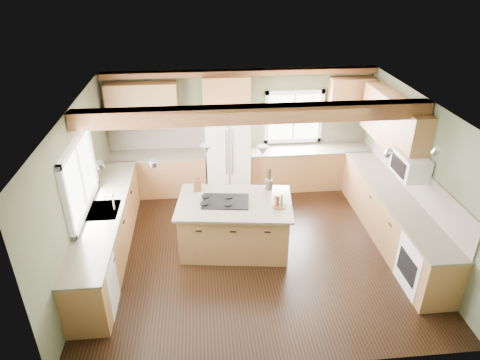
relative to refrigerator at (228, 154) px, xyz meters
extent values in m
plane|color=black|center=(0.30, -2.12, -0.90)|extent=(5.60, 5.60, 0.00)
plane|color=silver|center=(0.30, -2.12, 1.70)|extent=(5.60, 5.60, 0.00)
plane|color=#50573D|center=(0.30, 0.38, 0.40)|extent=(5.60, 0.00, 5.60)
plane|color=#50573D|center=(-2.50, -2.12, 0.40)|extent=(0.00, 5.00, 5.00)
plane|color=#50573D|center=(3.10, -2.12, 0.40)|extent=(0.00, 5.00, 5.00)
cube|color=#4D2816|center=(0.30, -2.02, 1.57)|extent=(5.55, 0.26, 0.26)
cube|color=#4D2816|center=(0.30, 0.28, 1.64)|extent=(5.55, 0.20, 0.10)
cube|color=brown|center=(0.30, 0.36, 0.31)|extent=(5.58, 0.03, 0.58)
cube|color=brown|center=(3.08, -2.07, 0.31)|extent=(0.03, 3.70, 0.58)
cube|color=brown|center=(-1.49, 0.08, -0.46)|extent=(2.02, 0.60, 0.88)
cube|color=#4A4336|center=(-1.49, 0.08, 0.00)|extent=(2.06, 0.64, 0.04)
cube|color=brown|center=(1.79, 0.08, -0.46)|extent=(2.62, 0.60, 0.88)
cube|color=#4A4336|center=(1.79, 0.08, 0.00)|extent=(2.66, 0.64, 0.04)
cube|color=brown|center=(-2.20, -2.07, -0.46)|extent=(0.60, 3.70, 0.88)
cube|color=#4A4336|center=(-2.20, -2.07, 0.00)|extent=(0.64, 3.74, 0.04)
cube|color=brown|center=(2.80, -2.07, -0.46)|extent=(0.60, 3.70, 0.88)
cube|color=#4A4336|center=(2.80, -2.07, 0.00)|extent=(0.64, 3.74, 0.04)
cube|color=brown|center=(-1.69, 0.21, 1.05)|extent=(1.40, 0.35, 0.90)
cube|color=brown|center=(0.00, 0.21, 1.25)|extent=(0.96, 0.35, 0.70)
cube|color=brown|center=(2.92, -1.22, 1.05)|extent=(0.35, 2.20, 0.90)
cube|color=brown|center=(2.60, 0.21, 1.05)|extent=(0.90, 0.35, 0.90)
cube|color=white|center=(-2.48, -2.07, 0.65)|extent=(0.04, 1.60, 1.05)
cube|color=white|center=(1.45, 0.36, 0.65)|extent=(1.10, 0.04, 1.00)
cube|color=#262628|center=(-2.20, -2.07, 0.01)|extent=(0.50, 0.65, 0.03)
cylinder|color=#B2B2B7|center=(-2.02, -2.07, 0.15)|extent=(0.02, 0.02, 0.28)
cube|color=white|center=(-2.19, -3.37, -0.47)|extent=(0.60, 0.60, 0.84)
cube|color=white|center=(2.79, -3.37, -0.47)|extent=(0.60, 0.72, 0.84)
cube|color=white|center=(2.88, -2.17, 0.65)|extent=(0.40, 0.70, 0.38)
cone|color=#B2B2B7|center=(-0.48, -1.96, 0.98)|extent=(0.18, 0.18, 0.16)
cone|color=#B2B2B7|center=(0.42, -2.08, 0.98)|extent=(0.18, 0.18, 0.16)
cube|color=white|center=(0.00, 0.00, 0.00)|extent=(0.90, 0.74, 1.80)
cube|color=brown|center=(-0.03, -2.02, -0.46)|extent=(1.94, 1.33, 0.88)
cube|color=#4A4336|center=(-0.03, -2.02, 0.00)|extent=(2.08, 1.47, 0.04)
cube|color=black|center=(-0.18, -2.00, 0.03)|extent=(0.85, 0.62, 0.02)
cube|color=brown|center=(-0.65, -1.57, 0.13)|extent=(0.14, 0.11, 0.22)
cylinder|color=#3B362F|center=(0.62, -1.62, 0.11)|extent=(0.15, 0.15, 0.18)
camera|label=1|loc=(-0.53, -8.22, 3.75)|focal=32.00mm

